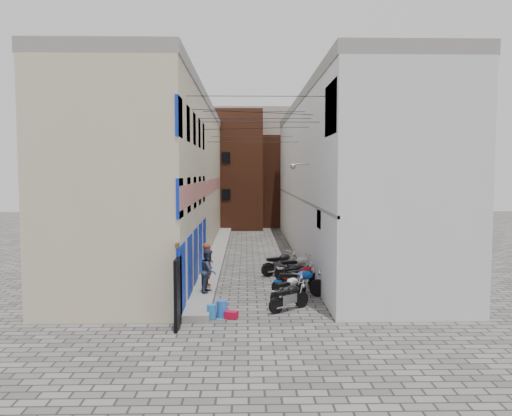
{
  "coord_description": "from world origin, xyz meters",
  "views": [
    {
      "loc": [
        -0.41,
        -15.7,
        4.85
      ],
      "look_at": [
        0.12,
        9.79,
        3.0
      ],
      "focal_mm": 35.0,
      "sensor_mm": 36.0,
      "label": 1
    }
  ],
  "objects": [
    {
      "name": "motorcycle_d",
      "position": [
        1.9,
        4.68,
        0.56
      ],
      "size": [
        1.98,
        1.44,
        1.11
      ],
      "primitive_type": null,
      "rotation": [
        0.0,
        0.0,
        -1.08
      ],
      "color": "#9F0B11",
      "rests_on": "ground"
    },
    {
      "name": "ground",
      "position": [
        0.0,
        0.0,
        0.0
      ],
      "size": [
        90.0,
        90.0,
        0.0
      ],
      "primitive_type": "plane",
      "color": "#504D4B",
      "rests_on": "ground"
    },
    {
      "name": "motorcycle_c",
      "position": [
        1.66,
        3.44,
        0.62
      ],
      "size": [
        2.22,
        0.93,
        1.25
      ],
      "primitive_type": null,
      "rotation": [
        0.0,
        0.0,
        -1.69
      ],
      "color": "#0B40AD",
      "rests_on": "ground"
    },
    {
      "name": "building_far_brick_left",
      "position": [
        -2.0,
        28.0,
        5.0
      ],
      "size": [
        6.0,
        6.0,
        10.0
      ],
      "primitive_type": "cube",
      "color": "brown",
      "rests_on": "ground"
    },
    {
      "name": "motorcycle_f",
      "position": [
        1.9,
        6.41,
        0.62
      ],
      "size": [
        2.25,
        1.27,
        1.24
      ],
      "primitive_type": null,
      "rotation": [
        0.0,
        0.0,
        -1.28
      ],
      "color": "#AFAFB4",
      "rests_on": "ground"
    },
    {
      "name": "motorcycle_e",
      "position": [
        1.78,
        5.5,
        0.5
      ],
      "size": [
        1.82,
        1.09,
        1.01
      ],
      "primitive_type": null,
      "rotation": [
        0.0,
        0.0,
        -1.23
      ],
      "color": "black",
      "rests_on": "ground"
    },
    {
      "name": "motorcycle_b",
      "position": [
        1.19,
        2.62,
        0.54
      ],
      "size": [
        1.76,
        1.69,
        1.08
      ],
      "primitive_type": null,
      "rotation": [
        0.0,
        0.0,
        -0.83
      ],
      "color": "silver",
      "rests_on": "ground"
    },
    {
      "name": "building_far_brick_right",
      "position": [
        3.0,
        30.0,
        4.0
      ],
      "size": [
        5.0,
        6.0,
        8.0
      ],
      "primitive_type": "cube",
      "color": "brown",
      "rests_on": "ground"
    },
    {
      "name": "red_crate",
      "position": [
        -0.89,
        0.5,
        0.12
      ],
      "size": [
        0.48,
        0.43,
        0.25
      ],
      "primitive_type": "cube",
      "rotation": [
        0.0,
        0.0,
        -0.4
      ],
      "color": "#AF0C2C",
      "rests_on": "ground"
    },
    {
      "name": "person_b",
      "position": [
        -1.83,
        3.18,
        1.07
      ],
      "size": [
        0.75,
        0.9,
        1.65
      ],
      "primitive_type": "imported",
      "rotation": [
        0.0,
        0.0,
        1.4
      ],
      "color": "#31394A",
      "rests_on": "plinth"
    },
    {
      "name": "water_jug_far",
      "position": [
        -1.21,
        0.68,
        0.28
      ],
      "size": [
        0.41,
        0.41,
        0.57
      ],
      "primitive_type": "cylinder",
      "rotation": [
        0.0,
        0.0,
        0.14
      ],
      "color": "blue",
      "rests_on": "ground"
    },
    {
      "name": "far_shopfront",
      "position": [
        0.0,
        25.2,
        1.2
      ],
      "size": [
        2.0,
        0.3,
        2.4
      ],
      "primitive_type": "cube",
      "color": "black",
      "rests_on": "ground"
    },
    {
      "name": "water_jug_near",
      "position": [
        -1.55,
        0.5,
        0.24
      ],
      "size": [
        0.33,
        0.33,
        0.47
      ],
      "primitive_type": "cylinder",
      "rotation": [
        0.0,
        0.0,
        0.08
      ],
      "color": "#2779C3",
      "rests_on": "ground"
    },
    {
      "name": "person_a",
      "position": [
        -1.93,
        4.12,
        1.13
      ],
      "size": [
        0.5,
        0.69,
        1.76
      ],
      "primitive_type": "imported",
      "rotation": [
        0.0,
        0.0,
        1.7
      ],
      "color": "brown",
      "rests_on": "plinth"
    },
    {
      "name": "building_far_concrete",
      "position": [
        0.0,
        34.0,
        5.5
      ],
      "size": [
        8.0,
        5.0,
        11.0
      ],
      "primitive_type": "cube",
      "color": "gray",
      "rests_on": "ground"
    },
    {
      "name": "overhead_wires",
      "position": [
        0.0,
        7.64,
        7.12
      ],
      "size": [
        5.8,
        13.02,
        1.32
      ],
      "color": "black",
      "rests_on": "ground"
    },
    {
      "name": "motorcycle_g",
      "position": [
        1.22,
        7.46,
        0.6
      ],
      "size": [
        2.11,
        1.62,
        1.2
      ],
      "primitive_type": null,
      "rotation": [
        0.0,
        0.0,
        -1.04
      ],
      "color": "black",
      "rests_on": "ground"
    },
    {
      "name": "plinth",
      "position": [
        -2.05,
        13.0,
        0.12
      ],
      "size": [
        0.9,
        26.0,
        0.25
      ],
      "primitive_type": "cube",
      "color": "gray",
      "rests_on": "ground"
    },
    {
      "name": "building_right",
      "position": [
        5.0,
        13.0,
        4.51
      ],
      "size": [
        5.94,
        26.0,
        9.0
      ],
      "color": "silver",
      "rests_on": "ground"
    },
    {
      "name": "motorcycle_a",
      "position": [
        1.11,
        1.45,
        0.52
      ],
      "size": [
        1.76,
        1.55,
        1.04
      ],
      "primitive_type": null,
      "rotation": [
        0.0,
        0.0,
        -0.91
      ],
      "color": "black",
      "rests_on": "ground"
    },
    {
      "name": "building_left",
      "position": [
        -4.98,
        12.95,
        4.5
      ],
      "size": [
        5.1,
        27.0,
        9.0
      ],
      "color": "#C3B593",
      "rests_on": "ground"
    }
  ]
}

